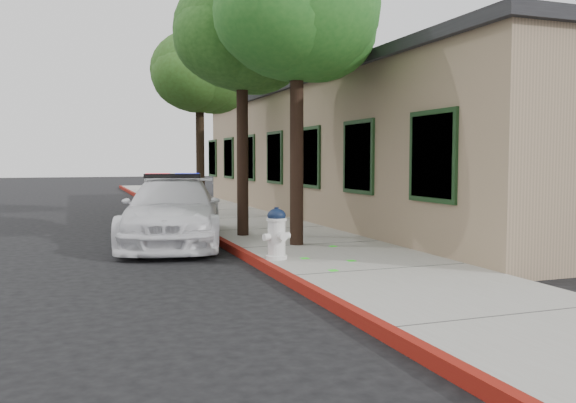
{
  "coord_description": "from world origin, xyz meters",
  "views": [
    {
      "loc": [
        -3.01,
        -8.43,
        1.89
      ],
      "look_at": [
        0.8,
        2.13,
        1.11
      ],
      "focal_mm": 37.65,
      "sensor_mm": 36.0,
      "label": 1
    }
  ],
  "objects_px": {
    "police_car": "(173,212)",
    "street_tree_far": "(201,75)",
    "clapboard_building": "(387,152)",
    "fire_hydrant": "(277,233)",
    "street_tree_mid": "(242,38)",
    "street_tree_near": "(297,16)"
  },
  "relations": [
    {
      "from": "police_car",
      "to": "street_tree_far",
      "type": "bearing_deg",
      "value": 84.98
    },
    {
      "from": "clapboard_building",
      "to": "police_car",
      "type": "relative_size",
      "value": 3.87
    },
    {
      "from": "clapboard_building",
      "to": "fire_hydrant",
      "type": "bearing_deg",
      "value": -130.14
    },
    {
      "from": "clapboard_building",
      "to": "street_tree_far",
      "type": "bearing_deg",
      "value": 165.4
    },
    {
      "from": "fire_hydrant",
      "to": "street_tree_mid",
      "type": "bearing_deg",
      "value": 71.78
    },
    {
      "from": "street_tree_near",
      "to": "street_tree_far",
      "type": "bearing_deg",
      "value": 93.23
    },
    {
      "from": "street_tree_far",
      "to": "street_tree_mid",
      "type": "bearing_deg",
      "value": -92.02
    },
    {
      "from": "police_car",
      "to": "street_tree_near",
      "type": "bearing_deg",
      "value": -27.44
    },
    {
      "from": "street_tree_near",
      "to": "street_tree_far",
      "type": "xyz_separation_m",
      "value": [
        -0.42,
        7.46,
        -0.23
      ]
    },
    {
      "from": "street_tree_mid",
      "to": "fire_hydrant",
      "type": "bearing_deg",
      "value": -95.86
    },
    {
      "from": "clapboard_building",
      "to": "street_tree_near",
      "type": "relative_size",
      "value": 3.38
    },
    {
      "from": "police_car",
      "to": "street_tree_far",
      "type": "relative_size",
      "value": 0.93
    },
    {
      "from": "street_tree_near",
      "to": "street_tree_mid",
      "type": "height_order",
      "value": "street_tree_near"
    },
    {
      "from": "clapboard_building",
      "to": "street_tree_mid",
      "type": "bearing_deg",
      "value": -146.05
    },
    {
      "from": "street_tree_mid",
      "to": "street_tree_near",
      "type": "bearing_deg",
      "value": -72.23
    },
    {
      "from": "street_tree_mid",
      "to": "street_tree_far",
      "type": "distance_m",
      "value": 5.54
    },
    {
      "from": "clapboard_building",
      "to": "police_car",
      "type": "distance_m",
      "value": 8.72
    },
    {
      "from": "street_tree_mid",
      "to": "street_tree_far",
      "type": "relative_size",
      "value": 1.02
    },
    {
      "from": "street_tree_mid",
      "to": "police_car",
      "type": "bearing_deg",
      "value": -178.91
    },
    {
      "from": "police_car",
      "to": "street_tree_near",
      "type": "height_order",
      "value": "street_tree_near"
    },
    {
      "from": "police_car",
      "to": "clapboard_building",
      "type": "bearing_deg",
      "value": 41.08
    },
    {
      "from": "street_tree_near",
      "to": "street_tree_far",
      "type": "height_order",
      "value": "street_tree_near"
    }
  ]
}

